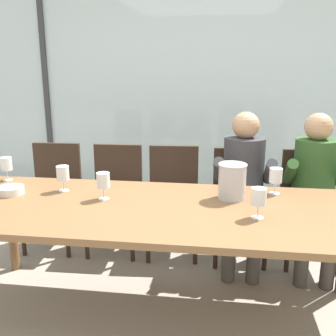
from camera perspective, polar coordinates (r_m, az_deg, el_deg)
The scene contains 19 objects.
ground at distance 3.56m, azimuth 1.45°, elevation -11.06°, with size 14.00×14.00×0.00m, color #9E9384.
window_glass_panel at distance 4.60m, azimuth 3.55°, elevation 11.63°, with size 7.83×0.03×2.60m, color silver.
window_mullion_left at distance 5.03m, azimuth -17.33°, elevation 11.28°, with size 0.06×0.06×2.60m, color #38383D.
hillside_vineyard at distance 9.06m, azimuth 5.71°, elevation 10.76°, with size 13.83×2.40×1.85m, color #568942.
dining_table at distance 2.38m, azimuth -1.16°, elevation -7.05°, with size 2.63×1.00×0.73m.
chair_near_curtain at distance 3.57m, azimuth -16.23°, elevation -2.63°, with size 0.46×0.46×0.89m.
chair_left_of_center at distance 3.39m, azimuth -7.58°, elevation -3.05°, with size 0.45×0.45×0.89m.
chair_center at distance 3.31m, azimuth 0.77°, elevation -3.37°, with size 0.47×0.47×0.89m.
chair_right_of_center at distance 3.27m, azimuth 10.29°, elevation -3.84°, with size 0.47×0.47×0.89m.
chair_near_window_right at distance 3.36m, azimuth 19.83°, elevation -4.00°, with size 0.45×0.45×0.89m.
person_charcoal_jacket at distance 3.08m, azimuth 10.94°, elevation -1.64°, with size 0.47×0.62×1.21m.
person_olive_shirt at distance 3.16m, azimuth 20.67°, elevation -1.93°, with size 0.48×0.63×1.21m.
ice_bucket_primary at distance 2.50m, azimuth 9.35°, elevation -1.84°, with size 0.18×0.18×0.23m.
tasting_bowl at distance 2.78m, azimuth -21.97°, elevation -3.05°, with size 0.17×0.17×0.05m, color silver.
wine_glass_by_left_taster at distance 2.21m, azimuth 13.10°, elevation -4.27°, with size 0.08×0.08×0.17m.
wine_glass_near_bucket at distance 3.09m, azimuth -22.53°, elevation 0.42°, with size 0.08×0.08×0.17m.
wine_glass_center_pour at distance 2.66m, azimuth 15.44°, elevation -1.21°, with size 0.08×0.08×0.17m.
wine_glass_by_right_taster at distance 2.71m, azimuth -15.10°, elevation -0.88°, with size 0.08×0.08×0.17m.
wine_glass_spare_empty at distance 2.49m, azimuth -9.43°, elevation -1.94°, with size 0.08×0.08×0.17m.
Camera 1 is at (0.35, -2.18, 1.55)m, focal length 41.78 mm.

